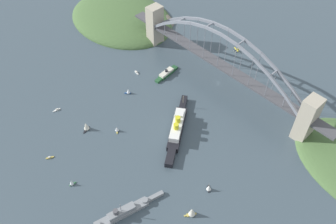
{
  "coord_description": "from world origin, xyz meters",
  "views": [
    {
      "loc": [
        -185.9,
        253.38,
        279.3
      ],
      "look_at": [
        0.0,
        79.74,
        8.0
      ],
      "focal_mm": 38.21,
      "sensor_mm": 36.0,
      "label": 1
    }
  ],
  "objects_px": {
    "harbor_arch_bridge": "(221,64)",
    "small_boat_3": "(209,188)",
    "small_boat_6": "(86,126)",
    "small_boat_7": "(57,110)",
    "naval_cruiser": "(121,213)",
    "small_boat_5": "(137,72)",
    "small_boat_2": "(72,183)",
    "seaplane_taxiing_near_bridge": "(237,50)",
    "small_boat_4": "(117,129)",
    "small_boat_8": "(192,212)",
    "ocean_liner": "(177,127)",
    "small_boat_0": "(50,157)",
    "small_boat_1": "(128,91)",
    "harbor_ferry_steamer": "(167,73)"
  },
  "relations": [
    {
      "from": "seaplane_taxiing_near_bridge",
      "to": "small_boat_1",
      "type": "relative_size",
      "value": 1.3
    },
    {
      "from": "small_boat_1",
      "to": "small_boat_8",
      "type": "bearing_deg",
      "value": 160.56
    },
    {
      "from": "harbor_arch_bridge",
      "to": "small_boat_3",
      "type": "distance_m",
      "value": 145.75
    },
    {
      "from": "harbor_ferry_steamer",
      "to": "naval_cruiser",
      "type": "bearing_deg",
      "value": 125.12
    },
    {
      "from": "harbor_arch_bridge",
      "to": "small_boat_7",
      "type": "height_order",
      "value": "harbor_arch_bridge"
    },
    {
      "from": "naval_cruiser",
      "to": "harbor_ferry_steamer",
      "type": "relative_size",
      "value": 2.16
    },
    {
      "from": "small_boat_2",
      "to": "small_boat_5",
      "type": "bearing_deg",
      "value": -60.6
    },
    {
      "from": "harbor_arch_bridge",
      "to": "small_boat_6",
      "type": "relative_size",
      "value": 25.57
    },
    {
      "from": "small_boat_4",
      "to": "ocean_liner",
      "type": "bearing_deg",
      "value": -132.84
    },
    {
      "from": "small_boat_5",
      "to": "small_boat_8",
      "type": "height_order",
      "value": "small_boat_8"
    },
    {
      "from": "small_boat_7",
      "to": "ocean_liner",
      "type": "bearing_deg",
      "value": -145.73
    },
    {
      "from": "small_boat_3",
      "to": "small_boat_8",
      "type": "height_order",
      "value": "small_boat_8"
    },
    {
      "from": "small_boat_7",
      "to": "small_boat_6",
      "type": "bearing_deg",
      "value": -169.33
    },
    {
      "from": "small_boat_1",
      "to": "small_boat_3",
      "type": "height_order",
      "value": "small_boat_3"
    },
    {
      "from": "small_boat_6",
      "to": "small_boat_8",
      "type": "bearing_deg",
      "value": -175.58
    },
    {
      "from": "small_boat_6",
      "to": "small_boat_7",
      "type": "distance_m",
      "value": 45.62
    },
    {
      "from": "small_boat_5",
      "to": "small_boat_7",
      "type": "xyz_separation_m",
      "value": [
        11.03,
        102.18,
        -0.05
      ]
    },
    {
      "from": "small_boat_5",
      "to": "naval_cruiser",
      "type": "bearing_deg",
      "value": 136.38
    },
    {
      "from": "small_boat_0",
      "to": "small_boat_2",
      "type": "bearing_deg",
      "value": 179.3
    },
    {
      "from": "seaplane_taxiing_near_bridge",
      "to": "small_boat_2",
      "type": "xyz_separation_m",
      "value": [
        -24.94,
        260.82,
        1.15
      ]
    },
    {
      "from": "naval_cruiser",
      "to": "small_boat_2",
      "type": "xyz_separation_m",
      "value": [
        53.62,
        14.01,
        0.01
      ]
    },
    {
      "from": "small_boat_1",
      "to": "small_boat_6",
      "type": "bearing_deg",
      "value": 101.05
    },
    {
      "from": "seaplane_taxiing_near_bridge",
      "to": "small_boat_2",
      "type": "relative_size",
      "value": 1.46
    },
    {
      "from": "small_boat_0",
      "to": "small_boat_6",
      "type": "distance_m",
      "value": 46.94
    },
    {
      "from": "small_boat_2",
      "to": "small_boat_8",
      "type": "distance_m",
      "value": 110.22
    },
    {
      "from": "small_boat_1",
      "to": "harbor_arch_bridge",
      "type": "bearing_deg",
      "value": -123.1
    },
    {
      "from": "ocean_liner",
      "to": "small_boat_0",
      "type": "height_order",
      "value": "ocean_liner"
    },
    {
      "from": "ocean_liner",
      "to": "small_boat_8",
      "type": "height_order",
      "value": "ocean_liner"
    },
    {
      "from": "naval_cruiser",
      "to": "small_boat_5",
      "type": "relative_size",
      "value": 9.72
    },
    {
      "from": "small_boat_7",
      "to": "small_boat_8",
      "type": "xyz_separation_m",
      "value": [
        -184.19,
        -19.19,
        4.47
      ]
    },
    {
      "from": "small_boat_5",
      "to": "small_boat_6",
      "type": "bearing_deg",
      "value": 109.71
    },
    {
      "from": "harbor_ferry_steamer",
      "to": "small_boat_4",
      "type": "bearing_deg",
      "value": 107.11
    },
    {
      "from": "small_boat_0",
      "to": "harbor_ferry_steamer",
      "type": "bearing_deg",
      "value": -85.69
    },
    {
      "from": "seaplane_taxiing_near_bridge",
      "to": "small_boat_4",
      "type": "distance_m",
      "value": 192.77
    },
    {
      "from": "ocean_liner",
      "to": "small_boat_4",
      "type": "bearing_deg",
      "value": 47.16
    },
    {
      "from": "small_boat_2",
      "to": "small_boat_6",
      "type": "distance_m",
      "value": 65.43
    },
    {
      "from": "small_boat_2",
      "to": "seaplane_taxiing_near_bridge",
      "type": "bearing_deg",
      "value": -84.54
    },
    {
      "from": "harbor_arch_bridge",
      "to": "small_boat_5",
      "type": "height_order",
      "value": "harbor_arch_bridge"
    },
    {
      "from": "harbor_arch_bridge",
      "to": "small_boat_2",
      "type": "relative_size",
      "value": 44.02
    },
    {
      "from": "small_boat_0",
      "to": "ocean_liner",
      "type": "bearing_deg",
      "value": -117.64
    },
    {
      "from": "harbor_arch_bridge",
      "to": "small_boat_2",
      "type": "height_order",
      "value": "harbor_arch_bridge"
    },
    {
      "from": "naval_cruiser",
      "to": "small_boat_5",
      "type": "height_order",
      "value": "naval_cruiser"
    },
    {
      "from": "small_boat_1",
      "to": "small_boat_4",
      "type": "relative_size",
      "value": 1.01
    },
    {
      "from": "small_boat_0",
      "to": "small_boat_4",
      "type": "xyz_separation_m",
      "value": [
        -17.29,
        -67.59,
        2.67
      ]
    },
    {
      "from": "ocean_liner",
      "to": "small_boat_7",
      "type": "relative_size",
      "value": 9.15
    },
    {
      "from": "small_boat_4",
      "to": "small_boat_7",
      "type": "bearing_deg",
      "value": 23.63
    },
    {
      "from": "harbor_arch_bridge",
      "to": "small_boat_0",
      "type": "height_order",
      "value": "harbor_arch_bridge"
    },
    {
      "from": "harbor_arch_bridge",
      "to": "small_boat_0",
      "type": "xyz_separation_m",
      "value": [
        38.65,
        198.41,
        -27.42
      ]
    },
    {
      "from": "ocean_liner",
      "to": "small_boat_4",
      "type": "xyz_separation_m",
      "value": [
        41.63,
        44.9,
        -2.21
      ]
    },
    {
      "from": "small_boat_6",
      "to": "small_boat_8",
      "type": "distance_m",
      "value": 139.99
    }
  ]
}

